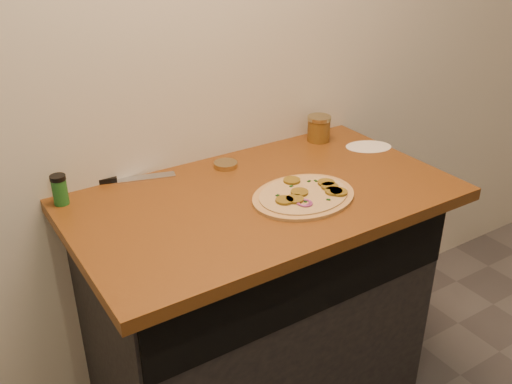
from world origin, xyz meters
TOP-DOWN VIEW (x-y plane):
  - cabinet at (0.00, 1.45)m, footprint 1.10×0.60m
  - countertop at (0.00, 1.42)m, footprint 1.20×0.70m
  - pizza at (0.09, 1.32)m, footprint 0.37×0.37m
  - chefs_knife at (-0.35, 1.74)m, footprint 0.30×0.12m
  - mason_jar_lid at (-0.00, 1.65)m, footprint 0.09×0.09m
  - salsa_jar at (0.42, 1.67)m, footprint 0.09×0.09m
  - spice_shaker at (-0.55, 1.69)m, footprint 0.05×0.05m
  - flour_spill at (0.53, 1.52)m, footprint 0.23×0.23m

SIDE VIEW (x-z plane):
  - cabinet at x=0.00m, z-range 0.00..0.86m
  - countertop at x=0.00m, z-range 0.86..0.90m
  - flour_spill at x=0.53m, z-range 0.90..0.90m
  - chefs_knife at x=-0.35m, z-range 0.90..0.91m
  - pizza at x=0.09m, z-range 0.90..0.92m
  - mason_jar_lid at x=0.00m, z-range 0.90..0.92m
  - spice_shaker at x=-0.55m, z-range 0.90..0.99m
  - salsa_jar at x=0.42m, z-range 0.90..1.00m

